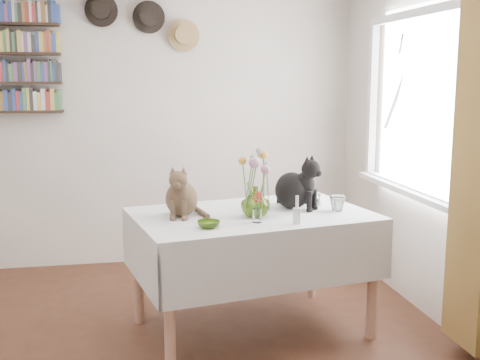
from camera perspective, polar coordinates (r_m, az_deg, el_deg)
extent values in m
cube|color=silver|center=(5.50, -9.99, 5.03)|extent=(4.04, 0.04, 2.54)
cube|color=silver|center=(1.05, -4.64, -15.07)|extent=(4.04, 0.04, 2.54)
cube|color=white|center=(4.52, 16.35, 6.96)|extent=(0.01, 1.40, 1.20)
cube|color=white|center=(4.54, 16.75, 14.92)|extent=(0.06, 1.52, 0.06)
cube|color=white|center=(4.59, 15.98, -0.91)|extent=(0.06, 1.52, 0.06)
cube|color=white|center=(3.89, 21.29, 6.30)|extent=(0.06, 0.06, 1.20)
cube|color=white|center=(5.18, 12.64, 7.42)|extent=(0.06, 0.06, 1.20)
cube|color=white|center=(4.58, 15.64, -0.92)|extent=(0.12, 1.50, 0.04)
cube|color=brown|center=(3.73, 21.60, 0.74)|extent=(0.12, 0.38, 2.10)
cube|color=white|center=(3.94, 1.15, -3.61)|extent=(1.67, 1.24, 0.06)
cylinder|color=tan|center=(3.49, -6.70, -12.48)|extent=(0.06, 0.06, 0.75)
cylinder|color=tan|center=(4.03, 12.47, -9.55)|extent=(0.06, 0.06, 0.75)
cylinder|color=tan|center=(4.23, -9.62, -8.51)|extent=(0.06, 0.06, 0.75)
cylinder|color=tan|center=(4.69, 6.85, -6.63)|extent=(0.06, 0.06, 0.75)
imported|color=#83AA33|center=(3.82, 1.47, -2.06)|extent=(0.24, 0.24, 0.19)
imported|color=#83AA33|center=(3.56, -2.99, -4.22)|extent=(0.18, 0.18, 0.04)
imported|color=white|center=(4.04, 9.23, -2.19)|extent=(0.15, 0.15, 0.10)
cylinder|color=white|center=(3.66, 5.41, -3.41)|extent=(0.05, 0.05, 0.10)
cylinder|color=white|center=(3.64, 5.43, -2.08)|extent=(0.02, 0.02, 0.08)
cylinder|color=white|center=(3.68, 1.62, -3.38)|extent=(0.05, 0.05, 0.09)
cone|color=white|center=(4.20, 7.56, -1.96)|extent=(0.05, 0.05, 0.07)
sphere|color=beige|center=(4.19, 7.57, -1.40)|extent=(0.03, 0.03, 0.03)
cylinder|color=#4C7233|center=(3.80, 1.00, -0.53)|extent=(0.01, 0.01, 0.30)
sphere|color=pink|center=(3.78, 1.01, 1.71)|extent=(0.07, 0.07, 0.07)
cylinder|color=#4C7233|center=(3.79, 2.13, -0.87)|extent=(0.01, 0.01, 0.26)
sphere|color=pink|center=(3.77, 2.14, 1.07)|extent=(0.06, 0.06, 0.06)
cylinder|color=#4C7233|center=(3.84, 2.26, -0.14)|extent=(0.01, 0.01, 0.34)
sphere|color=gold|center=(3.81, 2.27, 2.38)|extent=(0.06, 0.06, 0.06)
cylinder|color=#4C7233|center=(3.82, 0.47, -0.39)|extent=(0.01, 0.01, 0.31)
sphere|color=gold|center=(3.80, 0.47, 1.91)|extent=(0.05, 0.05, 0.05)
cylinder|color=#4C7233|center=(3.84, 1.32, 0.10)|extent=(0.01, 0.01, 0.37)
sphere|color=#999E93|center=(3.81, 1.33, 2.84)|extent=(0.04, 0.04, 0.04)
cylinder|color=#4C7233|center=(3.76, 0.83, -0.42)|extent=(0.01, 0.01, 0.33)
sphere|color=#999E93|center=(3.73, 0.84, 2.07)|extent=(0.04, 0.04, 0.04)
cylinder|color=#4C7233|center=(3.78, 2.64, -0.69)|extent=(0.01, 0.01, 0.29)
sphere|color=#999E93|center=(3.75, 2.66, 1.49)|extent=(0.04, 0.04, 0.04)
cube|color=#322116|center=(5.48, -21.66, 6.04)|extent=(1.00, 0.16, 0.02)
cube|color=#322116|center=(5.47, -21.82, 8.55)|extent=(1.00, 0.16, 0.02)
cylinder|color=black|center=(5.46, -13.02, 15.41)|extent=(0.28, 0.02, 0.28)
cylinder|color=black|center=(5.42, -13.03, 15.45)|extent=(0.16, 0.08, 0.16)
cylinder|color=black|center=(5.46, -8.65, 15.02)|extent=(0.28, 0.02, 0.28)
cylinder|color=black|center=(5.42, -8.63, 15.06)|extent=(0.16, 0.08, 0.16)
cylinder|color=tan|center=(5.47, -5.38, 13.49)|extent=(0.28, 0.02, 0.28)
cylinder|color=tan|center=(5.43, -5.33, 13.52)|extent=(0.16, 0.08, 0.16)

